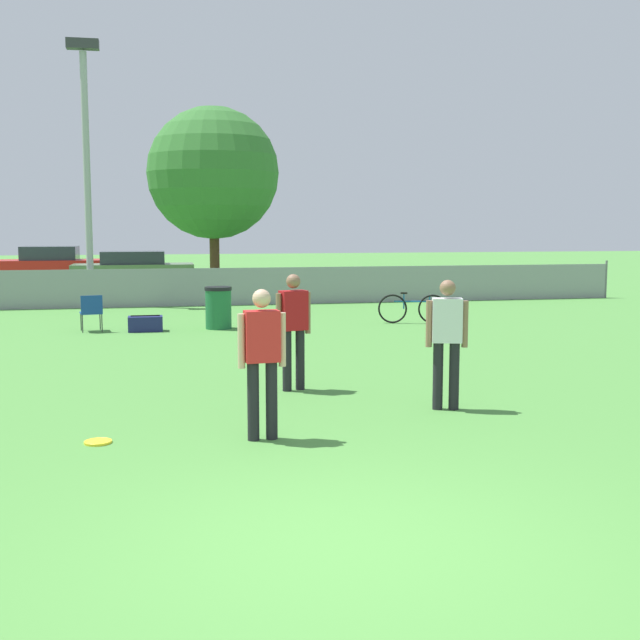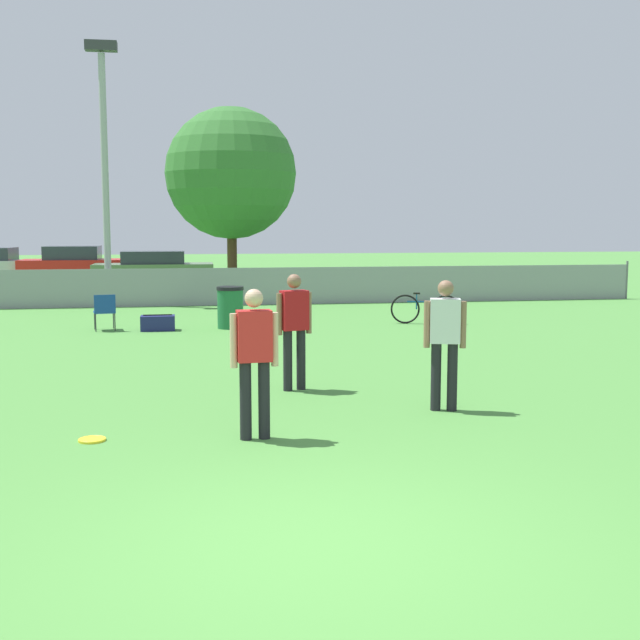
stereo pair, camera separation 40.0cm
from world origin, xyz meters
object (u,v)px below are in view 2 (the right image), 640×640
player_defender_red (294,324)px  frisbee_disc (92,440)px  folding_chair_sideline (105,310)px  player_receiver_white (445,336)px  player_thrower_red (254,354)px  gear_bag_sideline (158,323)px  light_pole (104,149)px  tree_near_pole (231,174)px  parked_car_olive (154,269)px  trash_bin (230,307)px  parked_car_red (73,265)px  bicycle_sideline (425,309)px

player_defender_red → frisbee_disc: 3.59m
folding_chair_sideline → player_receiver_white: bearing=110.8°
player_thrower_red → gear_bag_sideline: bearing=94.1°
light_pole → folding_chair_sideline: size_ratio=9.27×
player_thrower_red → player_receiver_white: bearing=17.3°
tree_near_pole → parked_car_olive: bearing=117.8°
gear_bag_sideline → player_thrower_red: bearing=-81.8°
frisbee_disc → light_pole: bearing=94.5°
light_pole → player_receiver_white: size_ratio=4.55×
tree_near_pole → player_thrower_red: size_ratio=3.69×
light_pole → player_thrower_red: bearing=-79.2°
trash_bin → gear_bag_sideline: bearing=-175.2°
light_pole → parked_car_olive: (1.03, 7.37, -3.87)m
tree_near_pole → trash_bin: size_ratio=6.43×
light_pole → player_thrower_red: (3.00, -15.74, -3.58)m
player_thrower_red → player_receiver_white: (2.49, 0.98, 0.00)m
folding_chair_sideline → trash_bin: size_ratio=0.85×
player_defender_red → folding_chair_sideline: 7.88m
parked_car_olive → folding_chair_sideline: bearing=-92.1°
player_defender_red → parked_car_red: size_ratio=0.39×
tree_near_pole → player_defender_red: tree_near_pole is taller
player_thrower_red → player_receiver_white: size_ratio=1.00×
player_receiver_white → parked_car_olive: 22.59m
folding_chair_sideline → parked_car_red: parked_car_red is taller
parked_car_olive → parked_car_red: bearing=138.9°
player_defender_red → player_thrower_red: bearing=-122.0°
player_defender_red → parked_car_olive: (-2.75, 20.57, -0.29)m
light_pole → trash_bin: bearing=-61.9°
player_thrower_red → folding_chair_sideline: size_ratio=2.04×
player_defender_red → tree_near_pole: bearing=75.1°
tree_near_pole → trash_bin: tree_near_pole is taller
folding_chair_sideline → parked_car_olive: 13.45m
player_receiver_white → bicycle_sideline: bearing=89.8°
folding_chair_sideline → bicycle_sideline: (7.44, 0.02, -0.11)m
parked_car_red → player_thrower_red: bearing=-77.2°
folding_chair_sideline → parked_car_olive: bearing=-101.7°
folding_chair_sideline → trash_bin: bearing=170.0°
player_receiver_white → frisbee_disc: player_receiver_white is taller
player_thrower_red → light_pole: bearing=96.7°
bicycle_sideline → frisbee_disc: bearing=-109.6°
player_thrower_red → parked_car_olive: player_thrower_red is taller
light_pole → tree_near_pole: bearing=29.6°
player_receiver_white → trash_bin: bearing=119.7°
trash_bin → frisbee_disc: bearing=-102.2°
frisbee_disc → parked_car_olive: bearing=90.5°
player_receiver_white → bicycle_sideline: player_receiver_white is taller
frisbee_disc → bicycle_sideline: size_ratio=0.19×
light_pole → folding_chair_sideline: 7.31m
folding_chair_sideline → gear_bag_sideline: folding_chair_sideline is taller
folding_chair_sideline → bicycle_sideline: folding_chair_sideline is taller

